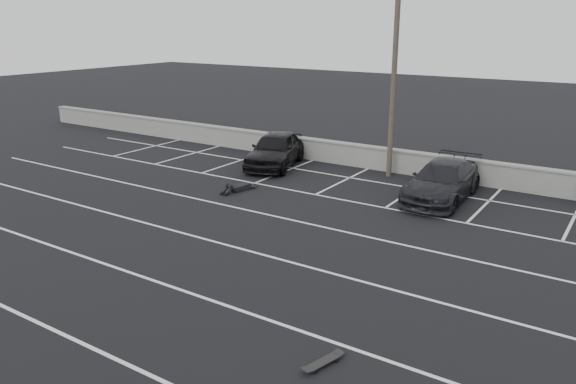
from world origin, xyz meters
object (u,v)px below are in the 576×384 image
Objects in this scene: utility_pole at (394,75)px; person at (243,184)px; car_left at (275,149)px; car_right at (442,181)px; skateboard at (323,362)px.

person is (-4.16, -5.20, -4.19)m from utility_pole.
car_left is 0.55× the size of utility_pole.
car_right is 7.90m from person.
utility_pole reaches higher than car_left.
skateboard is at bearing -37.48° from person.
car_left is 2.10× the size of person.
person is at bearing -157.64° from car_right.
utility_pole is 3.82× the size of person.
skateboard is (1.63, -12.04, -0.65)m from car_right.
car_right is 5.69× the size of skateboard.
skateboard is (8.85, -8.87, -0.14)m from person.
person is at bearing -91.60° from car_left.
utility_pole is 7.87m from person.
skateboard is at bearing -68.96° from car_left.
skateboard is (4.69, -14.07, -4.33)m from utility_pole.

